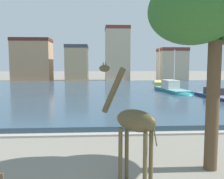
{
  "coord_description": "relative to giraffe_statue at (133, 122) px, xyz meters",
  "views": [
    {
      "loc": [
        -0.9,
        -4.74,
        4.01
      ],
      "look_at": [
        0.17,
        13.12,
        2.2
      ],
      "focal_mm": 39.28,
      "sensor_mm": 36.0,
      "label": 1
    }
  ],
  "objects": [
    {
      "name": "sailboat_yellow",
      "position": [
        11.15,
        40.46,
        -1.69
      ],
      "size": [
        3.63,
        8.82,
        7.55
      ],
      "color": "gold",
      "rests_on": "ground"
    },
    {
      "name": "quay_edge_coping",
      "position": [
        -0.25,
        5.74,
        -2.06
      ],
      "size": [
        87.36,
        0.5,
        0.12
      ],
      "primitive_type": "cube",
      "color": "#ADA89E",
      "rests_on": "ground"
    },
    {
      "name": "townhouse_narrow_midrow",
      "position": [
        3.88,
        54.14,
        4.59
      ],
      "size": [
        5.97,
        6.74,
        13.38
      ],
      "color": "#C6B293",
      "rests_on": "ground"
    },
    {
      "name": "sailboat_teal",
      "position": [
        8.94,
        23.94,
        -1.5
      ],
      "size": [
        3.08,
        8.9,
        5.97
      ],
      "color": "teal",
      "rests_on": "ground"
    },
    {
      "name": "townhouse_wide_warehouse",
      "position": [
        -6.14,
        53.12,
        2.29
      ],
      "size": [
        5.43,
        6.6,
        8.79
      ],
      "color": "tan",
      "rests_on": "ground"
    },
    {
      "name": "shade_tree",
      "position": [
        3.31,
        1.07,
        3.85
      ],
      "size": [
        5.4,
        3.46,
        7.5
      ],
      "color": "brown",
      "rests_on": "ground"
    },
    {
      "name": "giraffe_statue",
      "position": [
        0.0,
        0.0,
        0.0
      ],
      "size": [
        1.98,
        1.85,
        4.14
      ],
      "color": "#4C4228",
      "rests_on": "ground"
    },
    {
      "name": "townhouse_corner_house",
      "position": [
        -16.89,
        53.11,
        3.06
      ],
      "size": [
        9.15,
        6.3,
        10.31
      ],
      "color": "tan",
      "rests_on": "ground"
    },
    {
      "name": "harbor_water",
      "position": [
        -0.25,
        27.12,
        -1.9
      ],
      "size": [
        87.36,
        42.26,
        0.43
      ],
      "primitive_type": "cube",
      "color": "#334C60",
      "rests_on": "ground"
    },
    {
      "name": "sailboat_navy",
      "position": [
        11.89,
        17.53,
        -1.61
      ],
      "size": [
        2.52,
        7.4,
        6.93
      ],
      "color": "navy",
      "rests_on": "ground"
    },
    {
      "name": "townhouse_tall_gabled",
      "position": [
        17.16,
        51.55,
        1.92
      ],
      "size": [
        6.45,
        6.55,
        8.05
      ],
      "color": "#C6B293",
      "rests_on": "ground"
    }
  ]
}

